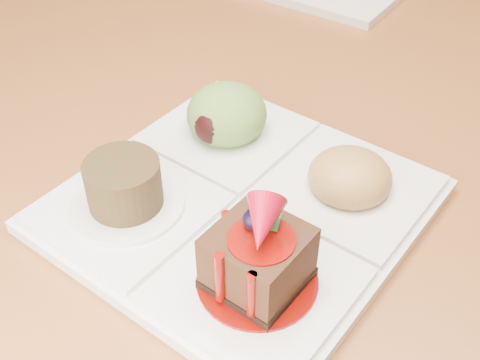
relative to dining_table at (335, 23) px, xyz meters
The scene contains 3 objects.
ground 0.68m from the dining_table, ahead, with size 6.00×6.00×0.00m, color #4F3316.
dining_table is the anchor object (origin of this frame).
sampler_plate 0.52m from the dining_table, 73.16° to the right, with size 0.29×0.29×0.11m.
Camera 1 is at (0.35, -0.80, 1.11)m, focal length 45.00 mm.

